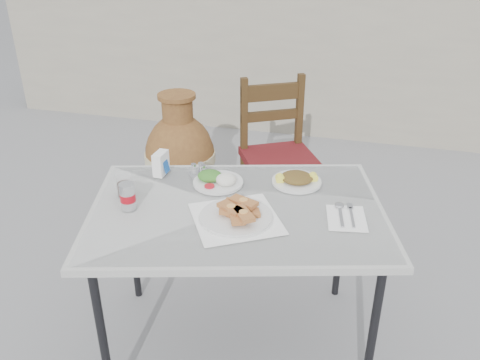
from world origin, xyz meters
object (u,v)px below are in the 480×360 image
(napkin_holder, at_px, (161,163))
(salad_rice_plate, at_px, (217,179))
(cafe_table, at_px, (237,218))
(chair, at_px, (278,155))
(pide_plate, at_px, (236,212))
(soda_can, at_px, (128,196))
(terracotta_urn, at_px, (180,157))
(salad_chopped_plate, at_px, (297,179))
(cola_glass, at_px, (125,186))
(condiment_caddy, at_px, (200,172))

(napkin_holder, bearing_deg, salad_rice_plate, -2.01)
(cafe_table, xyz_separation_m, chair, (-0.03, 1.01, -0.18))
(pide_plate, height_order, soda_can, soda_can)
(cafe_table, height_order, salad_rice_plate, salad_rice_plate)
(cafe_table, relative_size, napkin_holder, 12.79)
(salad_rice_plate, distance_m, terracotta_urn, 1.09)
(salad_rice_plate, relative_size, chair, 0.24)
(chair, height_order, terracotta_urn, chair)
(cafe_table, xyz_separation_m, pide_plate, (0.02, -0.08, 0.08))
(cafe_table, relative_size, soda_can, 12.15)
(salad_chopped_plate, bearing_deg, salad_rice_plate, -164.11)
(napkin_holder, bearing_deg, soda_can, -88.27)
(pide_plate, relative_size, salad_chopped_plate, 2.01)
(salad_rice_plate, xyz_separation_m, cola_glass, (-0.33, -0.19, 0.02))
(cafe_table, xyz_separation_m, terracotta_urn, (-0.66, 1.05, -0.29))
(salad_rice_plate, height_order, salad_chopped_plate, salad_rice_plate)
(salad_rice_plate, height_order, terracotta_urn, terracotta_urn)
(pide_plate, xyz_separation_m, cola_glass, (-0.48, 0.06, 0.01))
(cafe_table, xyz_separation_m, salad_rice_plate, (-0.13, 0.17, 0.07))
(soda_can, relative_size, condiment_caddy, 0.98)
(salad_rice_plate, distance_m, cola_glass, 0.38)
(soda_can, bearing_deg, cafe_table, 15.94)
(napkin_holder, relative_size, condiment_caddy, 0.93)
(terracotta_urn, bearing_deg, condiment_caddy, -62.84)
(cafe_table, bearing_deg, chair, 91.64)
(chair, bearing_deg, salad_chopped_plate, -102.51)
(cafe_table, relative_size, salad_chopped_plate, 6.21)
(soda_can, xyz_separation_m, cola_glass, (-0.06, 0.09, -0.01))
(cafe_table, xyz_separation_m, soda_can, (-0.40, -0.12, 0.10))
(salad_rice_plate, bearing_deg, soda_can, -133.66)
(pide_plate, distance_m, condiment_caddy, 0.39)
(condiment_caddy, bearing_deg, chair, 76.03)
(cafe_table, height_order, terracotta_urn, terracotta_urn)
(napkin_holder, distance_m, terracotta_urn, 0.98)
(soda_can, distance_m, terracotta_urn, 1.26)
(condiment_caddy, distance_m, terracotta_urn, 1.00)
(pide_plate, distance_m, salad_rice_plate, 0.29)
(cafe_table, height_order, condiment_caddy, condiment_caddy)
(condiment_caddy, bearing_deg, napkin_holder, -171.56)
(cola_glass, distance_m, napkin_holder, 0.23)
(cafe_table, height_order, cola_glass, cola_glass)
(pide_plate, xyz_separation_m, napkin_holder, (-0.41, 0.28, 0.02))
(salad_rice_plate, relative_size, condiment_caddy, 1.93)
(soda_can, height_order, cola_glass, soda_can)
(cola_glass, bearing_deg, soda_can, -56.86)
(pide_plate, xyz_separation_m, soda_can, (-0.42, -0.03, 0.03))
(salad_chopped_plate, relative_size, terracotta_urn, 0.27)
(napkin_holder, height_order, condiment_caddy, napkin_holder)
(napkin_holder, bearing_deg, pide_plate, -30.59)
(salad_rice_plate, height_order, cola_glass, cola_glass)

